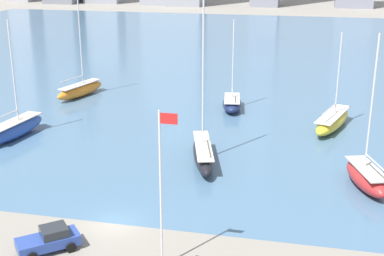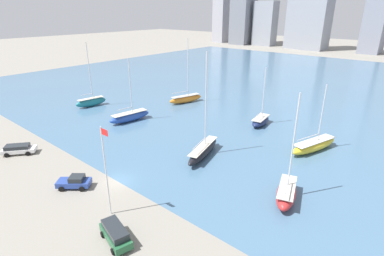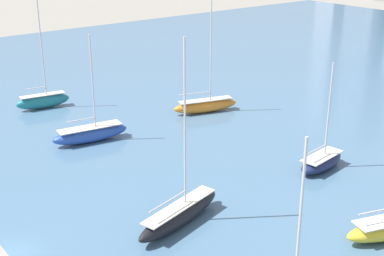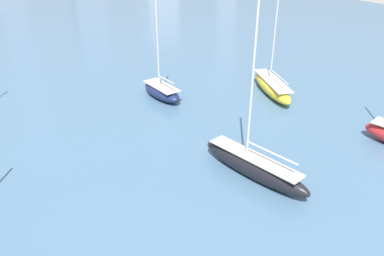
# 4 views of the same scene
# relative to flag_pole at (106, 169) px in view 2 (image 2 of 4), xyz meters

# --- Properties ---
(ground_plane) EXTENTS (500.00, 500.00, 0.00)m
(ground_plane) POSITION_rel_flag_pole_xyz_m (-5.29, 4.83, -6.01)
(ground_plane) COLOR gray
(harbor_water) EXTENTS (180.00, 140.00, 0.00)m
(harbor_water) POSITION_rel_flag_pole_xyz_m (-5.29, 74.83, -6.00)
(harbor_water) COLOR #476B89
(harbor_water) RESTS_ON ground_plane
(flag_pole) EXTENTS (1.24, 0.14, 11.04)m
(flag_pole) POSITION_rel_flag_pole_xyz_m (0.00, 0.00, 0.00)
(flag_pole) COLOR silver
(flag_pole) RESTS_ON ground_plane
(distant_city_skyline) EXTENTS (212.45, 20.85, 73.69)m
(distant_city_skyline) POSITION_rel_flag_pole_xyz_m (-22.89, 173.48, 20.53)
(distant_city_skyline) COLOR #9E9EA8
(distant_city_skyline) RESTS_ON ground_plane
(sailboat_black) EXTENTS (4.59, 10.73, 16.71)m
(sailboat_black) POSITION_rel_flag_pole_xyz_m (-0.98, 18.67, -4.93)
(sailboat_black) COLOR black
(sailboat_black) RESTS_ON harbor_water
(sailboat_blue) EXTENTS (3.67, 9.72, 13.20)m
(sailboat_blue) POSITION_rel_flag_pole_xyz_m (-23.31, 21.49, -4.95)
(sailboat_blue) COLOR #284CA8
(sailboat_blue) RESTS_ON harbor_water
(sailboat_red) EXTENTS (4.48, 7.74, 13.80)m
(sailboat_red) POSITION_rel_flag_pole_xyz_m (14.47, 15.96, -4.93)
(sailboat_red) COLOR #B72828
(sailboat_red) RESTS_ON harbor_water
(sailboat_yellow) EXTENTS (5.48, 10.92, 11.38)m
(sailboat_yellow) POSITION_rel_flag_pole_xyz_m (11.99, 32.51, -5.02)
(sailboat_yellow) COLOR yellow
(sailboat_yellow) RESTS_ON harbor_water
(sailboat_orange) EXTENTS (4.54, 9.67, 16.02)m
(sailboat_orange) POSITION_rel_flag_pole_xyz_m (-23.33, 39.64, -4.94)
(sailboat_orange) COLOR orange
(sailboat_orange) RESTS_ON harbor_water
(sailboat_navy) EXTENTS (3.43, 7.19, 11.84)m
(sailboat_navy) POSITION_rel_flag_pole_xyz_m (-0.86, 37.73, -5.09)
(sailboat_navy) COLOR #19234C
(sailboat_navy) RESTS_ON harbor_water
(sailboat_teal) EXTENTS (2.78, 7.85, 15.45)m
(sailboat_teal) POSITION_rel_flag_pole_xyz_m (-39.07, 22.05, -4.82)
(sailboat_teal) COLOR #1E757F
(sailboat_teal) RESTS_ON harbor_water
(parked_suv_green) EXTENTS (5.02, 2.92, 1.87)m
(parked_suv_green) POSITION_rel_flag_pole_xyz_m (4.18, -2.37, -5.00)
(parked_suv_green) COLOR #235B38
(parked_suv_green) RESTS_ON ground_plane
(parked_pickup_blue) EXTENTS (4.53, 4.25, 1.74)m
(parked_pickup_blue) POSITION_rel_flag_pole_xyz_m (-8.41, 0.22, -5.14)
(parked_pickup_blue) COLOR #284293
(parked_pickup_blue) RESTS_ON ground_plane
(parked_wagon_white) EXTENTS (4.85, 5.32, 1.59)m
(parked_wagon_white) POSITION_rel_flag_pole_xyz_m (-24.93, -0.48, -5.13)
(parked_wagon_white) COLOR white
(parked_wagon_white) RESTS_ON ground_plane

